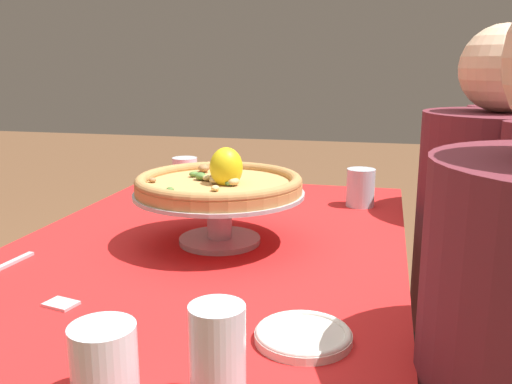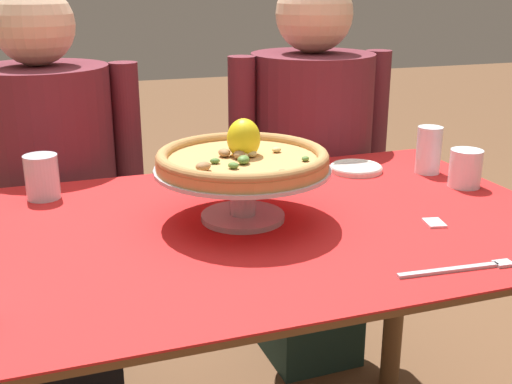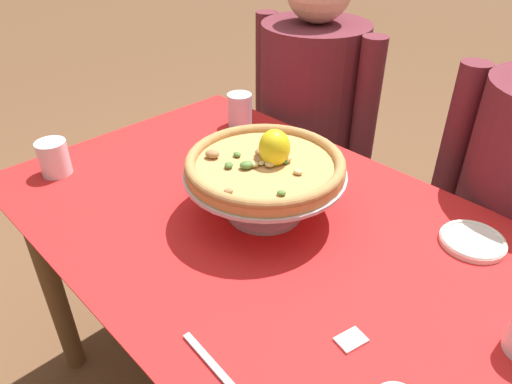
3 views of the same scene
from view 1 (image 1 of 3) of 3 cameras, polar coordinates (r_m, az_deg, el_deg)
The scene contains 10 objects.
dining_table at distance 1.23m, azimuth -5.00°, elevation -10.31°, with size 1.29×0.83×0.74m.
pizza_stand at distance 1.18m, azimuth -3.81°, elevation -1.60°, with size 0.36×0.36×0.11m.
pizza at distance 1.16m, azimuth -3.81°, elevation 1.00°, with size 0.35×0.35×0.10m.
water_glass_back_right at distance 0.64m, azimuth -3.97°, elevation -17.21°, with size 0.06×0.06×0.12m.
water_glass_side_right at distance 0.68m, azimuth -15.37°, elevation -17.01°, with size 0.08×0.08×0.09m.
water_glass_front_left at distance 1.74m, azimuth -7.34°, elevation 1.86°, with size 0.08×0.08×0.09m.
water_glass_back_left at distance 1.51m, azimuth 10.73°, elevation 0.22°, with size 0.08×0.08×0.10m.
side_plate at distance 0.80m, azimuth 4.90°, elevation -14.50°, with size 0.14×0.14×0.02m.
sugar_packet at distance 0.95m, azimuth -19.48°, elevation -10.84°, with size 0.05×0.04×0.01m, color beige.
diner_left at distance 1.57m, azimuth 22.47°, elevation -7.26°, with size 0.52×0.37×1.21m.
Camera 1 is at (1.07, 0.36, 1.12)m, focal length 38.76 mm.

